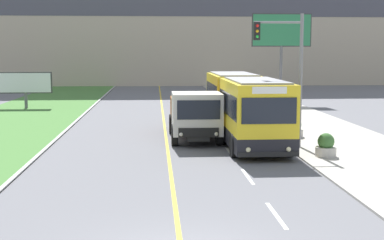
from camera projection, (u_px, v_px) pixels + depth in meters
The scene contains 9 objects.
lane_marking_centre at pixel (192, 221), 14.25m from camera, with size 2.88×140.00×0.01m.
city_bus at pixel (243, 107), 27.55m from camera, with size 2.67×12.89×3.21m.
dump_truck at pixel (195, 116), 26.58m from camera, with size 2.44×6.80×2.50m.
traffic_light_mast at pixel (287, 64), 24.27m from camera, with size 2.28×0.32×6.17m.
billboard_large at pixel (282, 34), 45.31m from camera, with size 5.10×0.24×7.62m.
billboard_small at pixel (25, 84), 41.54m from camera, with size 4.09×0.24×2.86m.
planter_round_near at pixel (326, 146), 22.47m from camera, with size 0.87×0.87×0.99m.
planter_round_second at pixel (294, 128), 27.59m from camera, with size 0.91×0.91×0.99m.
planter_round_third at pixel (268, 116), 32.70m from camera, with size 0.88×0.88×0.99m.
Camera 1 is at (-0.56, -10.86, 4.51)m, focal length 50.00 mm.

